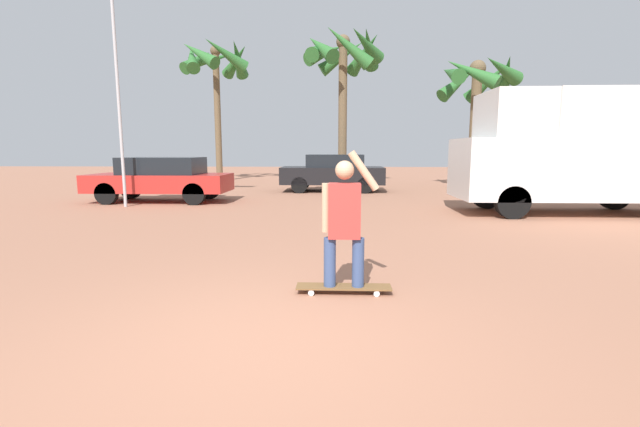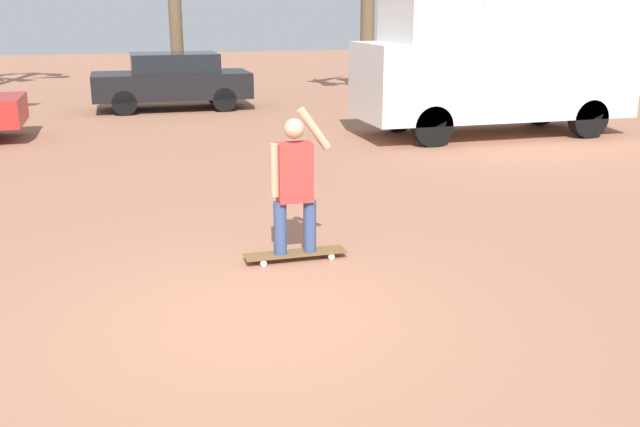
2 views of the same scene
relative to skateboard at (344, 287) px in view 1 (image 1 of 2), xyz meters
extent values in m
plane|color=#A36B51|center=(-0.73, -1.39, -0.07)|extent=(80.00, 80.00, 0.00)
cube|color=brown|center=(0.00, 0.00, 0.01)|extent=(1.11, 0.25, 0.02)
cylinder|color=white|center=(-0.38, -0.10, -0.04)|extent=(0.07, 0.03, 0.07)
cylinder|color=white|center=(-0.38, 0.10, -0.04)|extent=(0.07, 0.03, 0.07)
cylinder|color=white|center=(0.38, -0.10, -0.04)|extent=(0.07, 0.03, 0.07)
cylinder|color=white|center=(0.38, 0.10, -0.04)|extent=(0.07, 0.03, 0.07)
cylinder|color=#384C7A|center=(-0.16, 0.00, 0.30)|extent=(0.14, 0.14, 0.58)
cylinder|color=#384C7A|center=(0.16, 0.00, 0.30)|extent=(0.14, 0.14, 0.58)
cube|color=#B23833|center=(0.00, 0.00, 0.91)|extent=(0.37, 0.22, 0.63)
sphere|color=tan|center=(0.00, 0.00, 1.37)|extent=(0.22, 0.22, 0.22)
cylinder|color=tan|center=(-0.21, 0.00, 0.94)|extent=(0.09, 0.09, 0.56)
cylinder|color=tan|center=(0.21, 0.00, 1.37)|extent=(0.36, 0.09, 0.47)
cylinder|color=black|center=(4.22, 5.73, 0.33)|extent=(0.81, 0.28, 0.81)
cylinder|color=black|center=(4.22, 7.57, 0.33)|extent=(0.81, 0.28, 0.81)
cylinder|color=black|center=(7.81, 7.57, 0.33)|extent=(0.81, 0.28, 0.81)
cube|color=white|center=(4.13, 6.65, 1.12)|extent=(2.03, 2.12, 1.57)
cube|color=black|center=(3.72, 6.65, 1.43)|extent=(0.04, 1.80, 0.78)
cube|color=white|center=(7.02, 6.65, 1.71)|extent=(3.76, 2.12, 2.75)
cube|color=white|center=(4.43, 6.65, 2.49)|extent=(1.42, 1.95, 1.18)
cylinder|color=black|center=(-1.56, 11.79, 0.25)|extent=(0.64, 0.22, 0.64)
cylinder|color=black|center=(-1.56, 13.46, 0.25)|extent=(0.64, 0.22, 0.64)
cylinder|color=black|center=(1.00, 11.79, 0.25)|extent=(0.64, 0.22, 0.64)
cylinder|color=black|center=(1.00, 13.46, 0.25)|extent=(0.64, 0.22, 0.64)
cube|color=black|center=(-0.28, 12.63, 0.58)|extent=(4.13, 1.89, 0.67)
cube|color=black|center=(-0.18, 12.63, 1.17)|extent=(2.27, 1.67, 0.51)
cylinder|color=black|center=(-7.22, 8.03, 0.27)|extent=(0.68, 0.22, 0.68)
cylinder|color=black|center=(-7.22, 9.61, 0.27)|extent=(0.68, 0.22, 0.68)
cylinder|color=black|center=(-4.47, 8.03, 0.27)|extent=(0.68, 0.22, 0.68)
cylinder|color=black|center=(-4.47, 9.61, 0.27)|extent=(0.68, 0.22, 0.68)
cube|color=#B22823|center=(-5.84, 8.82, 0.55)|extent=(4.43, 1.80, 0.56)
cube|color=black|center=(-5.73, 8.82, 1.10)|extent=(2.44, 1.58, 0.54)
cylinder|color=brown|center=(5.84, 14.21, 2.48)|extent=(0.43, 0.43, 5.10)
sphere|color=brown|center=(5.84, 14.21, 5.03)|extent=(0.68, 0.68, 0.68)
cone|color=#2D6B2D|center=(6.94, 13.95, 4.64)|extent=(1.11, 2.30, 1.80)
cone|color=#2D6B2D|center=(6.59, 15.05, 4.62)|extent=(2.04, 1.92, 1.87)
cone|color=#2D6B2D|center=(5.36, 15.23, 4.63)|extent=(2.25, 1.51, 1.84)
cone|color=#2D6B2D|center=(4.72, 14.15, 4.84)|extent=(0.75, 2.37, 1.25)
cone|color=#2D6B2D|center=(5.31, 13.21, 4.72)|extent=(2.32, 1.64, 1.60)
cone|color=#2D6B2D|center=(6.55, 13.33, 4.85)|extent=(2.21, 1.96, 1.19)
cylinder|color=brown|center=(0.15, 15.45, 3.19)|extent=(0.40, 0.40, 6.53)
sphere|color=brown|center=(0.15, 15.45, 6.46)|extent=(0.63, 0.63, 0.63)
cone|color=#2D6B2D|center=(1.30, 15.21, 6.10)|extent=(1.13, 2.45, 1.75)
cone|color=#2D6B2D|center=(1.14, 16.10, 6.07)|extent=(1.82, 2.31, 1.86)
cone|color=#2D6B2D|center=(0.10, 16.63, 6.06)|extent=(2.35, 0.75, 1.86)
cone|color=#2D6B2D|center=(-0.66, 16.31, 6.19)|extent=(2.22, 2.15, 1.52)
cone|color=#2D6B2D|center=(-1.00, 15.69, 6.19)|extent=(1.13, 2.51, 1.52)
cone|color=#2D6B2D|center=(-0.85, 14.83, 6.10)|extent=(1.82, 2.36, 1.75)
cone|color=#2D6B2D|center=(0.36, 14.29, 6.01)|extent=(2.32, 1.05, 2.00)
cone|color=#2D6B2D|center=(1.14, 14.81, 6.21)|extent=(1.88, 2.41, 1.44)
cylinder|color=brown|center=(-6.44, 18.05, 3.31)|extent=(0.34, 0.34, 6.77)
sphere|color=brown|center=(-6.44, 18.05, 6.70)|extent=(0.54, 0.54, 0.54)
cone|color=#2D6B2D|center=(-5.26, 18.07, 6.30)|extent=(0.69, 2.33, 1.87)
cone|color=#2D6B2D|center=(-5.55, 18.83, 6.36)|extent=(2.06, 2.24, 1.72)
cone|color=#2D6B2D|center=(-6.95, 19.12, 6.51)|extent=(2.50, 1.66, 1.26)
cone|color=#2D6B2D|center=(-7.54, 18.49, 6.34)|extent=(1.49, 2.44, 1.77)
cone|color=#2D6B2D|center=(-7.54, 17.63, 6.28)|extent=(1.44, 2.38, 1.92)
cone|color=#2D6B2D|center=(-6.98, 17.00, 6.35)|extent=(2.42, 1.67, 1.73)
cone|color=#2D6B2D|center=(-5.69, 17.14, 6.37)|extent=(2.27, 2.04, 1.68)
cylinder|color=#B7B7BC|center=(-6.38, 7.53, 3.91)|extent=(0.09, 0.09, 7.97)
camera|label=1|loc=(-0.08, -4.85, 1.60)|focal=24.00mm
camera|label=2|loc=(-1.75, -7.13, 2.58)|focal=40.00mm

